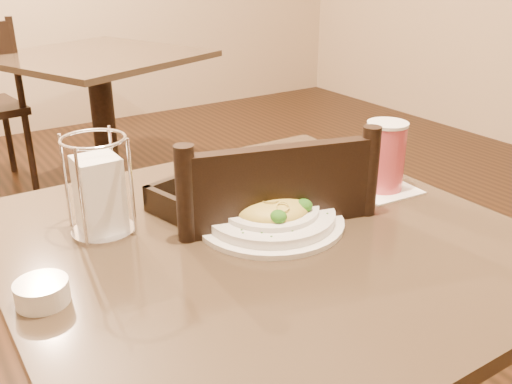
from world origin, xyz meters
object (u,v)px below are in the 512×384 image
background_table (101,100)px  napkin_caddy (99,192)px  drink_glass (385,157)px  main_table (261,341)px  side_plate (282,177)px  bread_basket (205,198)px  butter_ramekin (42,292)px  dining_chair_near (259,301)px  pasta_bowl (270,212)px

background_table → napkin_caddy: bearing=-108.5°
drink_glass → napkin_caddy: bearing=166.7°
main_table → side_plate: bearing=46.7°
bread_basket → butter_ramekin: bearing=-155.6°
background_table → dining_chair_near: bearing=-99.2°
pasta_bowl → dining_chair_near: bearing=65.4°
main_table → bread_basket: size_ratio=4.04×
pasta_bowl → napkin_caddy: size_ratio=1.69×
bread_basket → butter_ramekin: bread_basket is taller
dining_chair_near → bread_basket: dining_chair_near is taller
main_table → bread_basket: bread_basket is taller
pasta_bowl → main_table: bearing=-140.9°
main_table → pasta_bowl: size_ratio=2.86×
background_table → drink_glass: 2.09m
side_plate → butter_ramekin: butter_ramekin is taller
background_table → drink_glass: (-0.06, -2.06, 0.31)m
bread_basket → napkin_caddy: (-0.21, 0.01, 0.06)m
main_table → butter_ramekin: size_ratio=11.29×
side_plate → drink_glass: bearing=-49.7°
drink_glass → butter_ramekin: size_ratio=1.91×
pasta_bowl → butter_ramekin: (-0.43, -0.03, -0.01)m
dining_chair_near → drink_glass: (0.25, -0.10, 0.33)m
pasta_bowl → butter_ramekin: 0.43m
pasta_bowl → side_plate: size_ratio=2.22×
side_plate → napkin_caddy: bearing=-175.6°
pasta_bowl → butter_ramekin: bearing=-176.0°
main_table → napkin_caddy: (-0.24, 0.18, 0.32)m
side_plate → background_table: bearing=83.7°
pasta_bowl → drink_glass: 0.31m
butter_ramekin → background_table: bearing=69.2°
dining_chair_near → drink_glass: 0.43m
background_table → pasta_bowl: (-0.37, -2.07, 0.26)m
dining_chair_near → butter_ramekin: size_ratio=11.67×
dining_chair_near → drink_glass: bearing=173.6°
pasta_bowl → bread_basket: pasta_bowl is taller
bread_basket → butter_ramekin: size_ratio=2.79×
napkin_caddy → butter_ramekin: 0.24m
dining_chair_near → butter_ramekin: 0.57m
napkin_caddy → side_plate: size_ratio=1.31×
pasta_bowl → side_plate: (0.16, 0.18, -0.02)m
main_table → drink_glass: 0.47m
side_plate → main_table: bearing=-133.3°
pasta_bowl → drink_glass: size_ratio=2.07×
dining_chair_near → butter_ramekin: bearing=31.6°
drink_glass → butter_ramekin: 0.74m
main_table → dining_chair_near: 0.17m
drink_glass → napkin_caddy: 0.60m
bread_basket → side_plate: bread_basket is taller
drink_glass → butter_ramekin: bearing=-177.1°
side_plate → bread_basket: bearing=-169.3°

